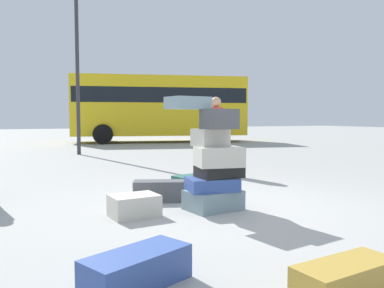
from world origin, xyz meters
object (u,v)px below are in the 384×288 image
object	(u,v)px
suitcase_teal_foreground_far	(194,182)
parked_bus	(159,105)
suitcase_navy_right_side	(137,269)
suitcase_tan_behind_tower	(346,285)
suitcase_tower	(213,163)
suitcase_charcoal_white_trunk	(159,191)
suitcase_cream_upright_blue	(134,206)
lamp_post	(77,32)
person_bearded_onlooker	(216,128)

from	to	relation	value
suitcase_teal_foreground_far	parked_bus	size ratio (longest dim) A/B	0.08
suitcase_teal_foreground_far	parked_bus	bearing A→B (deg)	58.64
suitcase_navy_right_side	suitcase_tan_behind_tower	distance (m)	1.39
suitcase_tower	suitcase_charcoal_white_trunk	distance (m)	1.01
suitcase_tan_behind_tower	suitcase_cream_upright_blue	xyz separation A→B (m)	(-0.53, 2.78, -0.01)
suitcase_tan_behind_tower	lamp_post	distance (m)	11.89
suitcase_charcoal_white_trunk	suitcase_teal_foreground_far	bearing A→B (deg)	58.31
suitcase_navy_right_side	parked_bus	xyz separation A→B (m)	(5.98, 15.47, 1.71)
parked_bus	lamp_post	size ratio (longest dim) A/B	1.44
suitcase_charcoal_white_trunk	suitcase_tan_behind_tower	bearing A→B (deg)	-68.17
suitcase_teal_foreground_far	suitcase_tan_behind_tower	bearing A→B (deg)	-115.71
suitcase_teal_foreground_far	suitcase_charcoal_white_trunk	bearing A→B (deg)	-157.69
person_bearded_onlooker	suitcase_charcoal_white_trunk	bearing A→B (deg)	-5.15
suitcase_tan_behind_tower	parked_bus	world-z (taller)	parked_bus
suitcase_navy_right_side	suitcase_cream_upright_blue	size ratio (longest dim) A/B	1.39
suitcase_cream_upright_blue	parked_bus	world-z (taller)	parked_bus
parked_bus	suitcase_charcoal_white_trunk	bearing A→B (deg)	-95.87
suitcase_navy_right_side	suitcase_charcoal_white_trunk	xyz separation A→B (m)	(1.14, 2.60, 0.02)
suitcase_cream_upright_blue	suitcase_charcoal_white_trunk	bearing A→B (deg)	45.17
suitcase_tower	parked_bus	world-z (taller)	parked_bus
suitcase_cream_upright_blue	parked_bus	xyz separation A→B (m)	(5.42, 13.56, 1.70)
suitcase_cream_upright_blue	lamp_post	size ratio (longest dim) A/B	0.09
suitcase_charcoal_white_trunk	lamp_post	xyz separation A→B (m)	(0.15, 7.82, 3.77)
suitcase_tan_behind_tower	person_bearded_onlooker	world-z (taller)	person_bearded_onlooker
suitcase_charcoal_white_trunk	suitcase_navy_right_side	bearing A→B (deg)	-90.97
suitcase_tower	suitcase_tan_behind_tower	world-z (taller)	suitcase_tower
suitcase_cream_upright_blue	suitcase_charcoal_white_trunk	world-z (taller)	suitcase_charcoal_white_trunk
suitcase_navy_right_side	suitcase_teal_foreground_far	bearing A→B (deg)	35.62
suitcase_teal_foreground_far	suitcase_cream_upright_blue	xyz separation A→B (m)	(-1.42, -1.29, 0.01)
suitcase_cream_upright_blue	suitcase_tan_behind_tower	bearing A→B (deg)	-84.02
suitcase_tower	suitcase_teal_foreground_far	world-z (taller)	suitcase_tower
suitcase_cream_upright_blue	suitcase_teal_foreground_far	bearing A→B (deg)	37.51
suitcase_teal_foreground_far	suitcase_navy_right_side	bearing A→B (deg)	-135.06
person_bearded_onlooker	lamp_post	size ratio (longest dim) A/B	0.27
parked_bus	suitcase_cream_upright_blue	bearing A→B (deg)	-97.04
suitcase_cream_upright_blue	suitcase_charcoal_white_trunk	xyz separation A→B (m)	(0.58, 0.69, 0.02)
suitcase_navy_right_side	suitcase_teal_foreground_far	distance (m)	3.76
suitcase_tower	suitcase_cream_upright_blue	world-z (taller)	suitcase_tower
suitcase_cream_upright_blue	lamp_post	distance (m)	9.33
suitcase_tower	lamp_post	bearing A→B (deg)	92.00
person_bearded_onlooker	parked_bus	world-z (taller)	parked_bus
person_bearded_onlooker	suitcase_tower	bearing A→B (deg)	10.44
suitcase_teal_foreground_far	suitcase_cream_upright_blue	world-z (taller)	suitcase_cream_upright_blue
suitcase_tan_behind_tower	suitcase_teal_foreground_far	size ratio (longest dim) A/B	1.01
lamp_post	parked_bus	bearing A→B (deg)	47.15
suitcase_tower	suitcase_charcoal_white_trunk	size ratio (longest dim) A/B	2.02
person_bearded_onlooker	lamp_post	distance (m)	6.76
suitcase_navy_right_side	suitcase_cream_upright_blue	bearing A→B (deg)	51.02
suitcase_navy_right_side	suitcase_tower	bearing A→B (deg)	26.31
suitcase_navy_right_side	suitcase_charcoal_white_trunk	size ratio (longest dim) A/B	1.08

